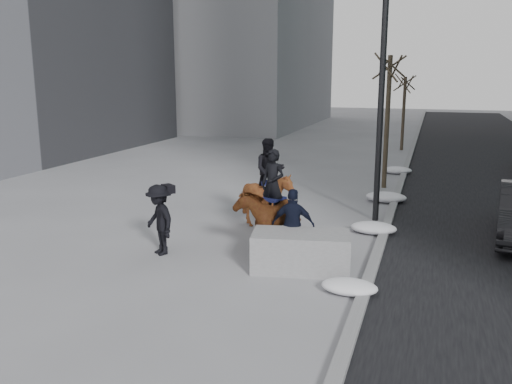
% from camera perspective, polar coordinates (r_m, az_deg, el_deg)
% --- Properties ---
extents(ground, '(120.00, 120.00, 0.00)m').
position_cam_1_polar(ground, '(12.85, -1.68, -7.65)').
color(ground, gray).
rests_on(ground, ground).
extents(road, '(8.00, 90.00, 0.01)m').
position_cam_1_polar(road, '(21.98, 25.30, -0.34)').
color(road, black).
rests_on(road, ground).
extents(curb, '(0.25, 90.00, 0.12)m').
position_cam_1_polar(curb, '(21.81, 14.86, 0.50)').
color(curb, gray).
rests_on(curb, ground).
extents(planter, '(2.36, 1.48, 0.88)m').
position_cam_1_polar(planter, '(12.42, 4.74, -6.26)').
color(planter, gray).
rests_on(planter, ground).
extents(tree_near, '(1.20, 1.20, 5.62)m').
position_cam_1_polar(tree_near, '(21.50, 13.67, 7.82)').
color(tree_near, '#352C1F').
rests_on(tree_near, ground).
extents(tree_far, '(1.20, 1.20, 4.67)m').
position_cam_1_polar(tree_far, '(32.69, 15.29, 8.35)').
color(tree_far, '#3A2C22').
rests_on(tree_far, ground).
extents(mounted_left, '(1.52, 2.17, 2.57)m').
position_cam_1_polar(mounted_left, '(13.57, 1.61, -2.32)').
color(mounted_left, '#4D1A0F').
rests_on(mounted_left, ground).
extents(mounted_right, '(1.87, 1.97, 2.61)m').
position_cam_1_polar(mounted_right, '(15.41, 1.29, -0.18)').
color(mounted_right, '#501D10').
rests_on(mounted_right, ground).
extents(feeder, '(1.06, 0.90, 1.75)m').
position_cam_1_polar(feeder, '(12.89, 3.94, -3.51)').
color(feeder, black).
rests_on(feeder, ground).
extents(camera_crew, '(1.30, 1.20, 1.75)m').
position_cam_1_polar(camera_crew, '(13.53, -10.15, -2.86)').
color(camera_crew, black).
rests_on(camera_crew, ground).
extents(lamppost, '(0.25, 2.13, 9.09)m').
position_cam_1_polar(lamppost, '(16.24, 13.21, 14.18)').
color(lamppost, black).
rests_on(lamppost, ground).
extents(snow_piles, '(1.40, 14.92, 0.35)m').
position_cam_1_polar(snow_piles, '(18.31, 13.23, -1.31)').
color(snow_piles, white).
rests_on(snow_piles, ground).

